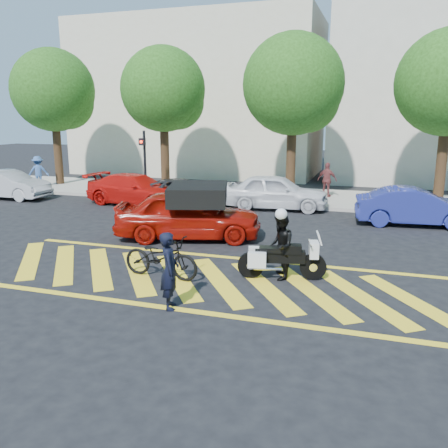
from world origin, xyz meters
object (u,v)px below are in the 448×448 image
(police_motorcycle, at_px, (280,258))
(red_convertible, at_px, (188,215))
(officer_moto, at_px, (280,247))
(parked_mid_left, at_px, (183,192))
(parked_left, at_px, (136,190))
(bicycle, at_px, (161,257))
(parked_mid_right, at_px, (276,192))
(officer_bike, at_px, (170,271))
(parked_far_left, at_px, (8,185))
(parked_right, at_px, (415,207))

(police_motorcycle, bearing_deg, red_convertible, 128.28)
(police_motorcycle, xyz_separation_m, red_convertible, (-3.59, 2.88, 0.27))
(officer_moto, bearing_deg, parked_mid_left, -156.54)
(red_convertible, bearing_deg, police_motorcycle, -145.27)
(parked_left, distance_m, parked_mid_left, 2.11)
(bicycle, relative_size, officer_moto, 1.23)
(parked_mid_left, bearing_deg, red_convertible, -162.70)
(parked_mid_right, bearing_deg, parked_mid_left, 90.82)
(bicycle, distance_m, red_convertible, 3.81)
(parked_left, bearing_deg, parked_mid_left, -71.14)
(officer_bike, height_order, bicycle, officer_bike)
(officer_bike, bearing_deg, bicycle, 7.96)
(police_motorcycle, height_order, parked_mid_left, parked_mid_left)
(police_motorcycle, xyz_separation_m, parked_far_left, (-14.62, 7.18, 0.16))
(red_convertible, xyz_separation_m, parked_left, (-4.47, 4.80, -0.11))
(parked_far_left, bearing_deg, parked_mid_left, -84.10)
(parked_far_left, bearing_deg, officer_bike, -127.31)
(officer_bike, bearing_deg, parked_left, 8.52)
(bicycle, xyz_separation_m, parked_mid_right, (0.83, 9.42, 0.22))
(officer_moto, distance_m, parked_right, 7.96)
(officer_moto, height_order, parked_right, officer_moto)
(police_motorcycle, distance_m, officer_moto, 0.29)
(bicycle, distance_m, parked_right, 10.15)
(parked_far_left, xyz_separation_m, parked_mid_left, (8.62, 0.94, -0.09))
(bicycle, distance_m, parked_mid_right, 9.46)
(officer_bike, height_order, parked_left, officer_bike)
(bicycle, bearing_deg, parked_right, -33.23)
(red_convertible, distance_m, parked_right, 8.24)
(police_motorcycle, xyz_separation_m, officer_moto, (-0.02, 0.01, 0.29))
(red_convertible, bearing_deg, parked_right, -75.08)
(red_convertible, relative_size, parked_mid_left, 1.10)
(parked_right, bearing_deg, police_motorcycle, 148.62)
(red_convertible, distance_m, parked_far_left, 11.84)
(parked_mid_left, relative_size, parked_mid_right, 0.97)
(bicycle, bearing_deg, officer_moto, -68.34)
(parked_mid_right, bearing_deg, officer_moto, -172.95)
(police_motorcycle, bearing_deg, parked_left, 123.40)
(bicycle, relative_size, parked_mid_left, 0.47)
(parked_left, height_order, parked_mid_left, parked_left)
(officer_bike, relative_size, red_convertible, 0.35)
(officer_bike, distance_m, parked_right, 10.99)
(parked_far_left, xyz_separation_m, parked_mid_right, (12.66, 1.40, 0.07))
(officer_bike, relative_size, police_motorcycle, 0.76)
(officer_moto, xyz_separation_m, parked_right, (3.46, 7.17, -0.12))
(red_convertible, xyz_separation_m, parked_far_left, (-11.03, 4.30, -0.12))
(bicycle, height_order, police_motorcycle, bicycle)
(police_motorcycle, distance_m, red_convertible, 4.60)
(parked_left, xyz_separation_m, parked_right, (11.50, -0.50, 0.01))
(officer_moto, height_order, parked_left, officer_moto)
(police_motorcycle, bearing_deg, officer_moto, 140.05)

